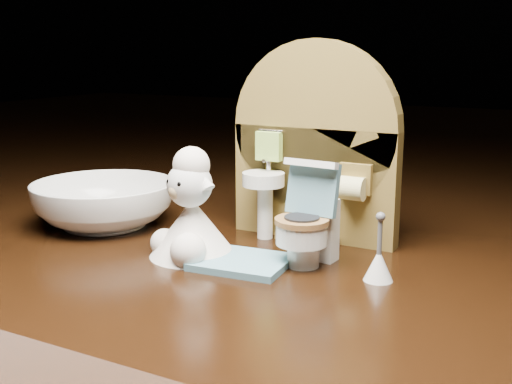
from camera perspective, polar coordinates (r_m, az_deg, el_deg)
backdrop_panel at (r=0.49m, az=5.13°, el=3.41°), size 0.13×0.05×0.15m
toy_toilet at (r=0.43m, az=4.69°, el=-3.05°), size 0.04×0.05×0.07m
bath_mat at (r=0.44m, az=-1.24°, el=-6.26°), size 0.07×0.06×0.00m
toilet_brush at (r=0.41m, az=10.85°, el=-6.20°), size 0.02×0.02×0.04m
plush_lamb at (r=0.45m, az=-5.82°, el=-2.34°), size 0.06×0.06×0.08m
ceramic_bowl at (r=0.54m, az=-13.36°, el=-1.05°), size 0.15×0.15×0.04m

